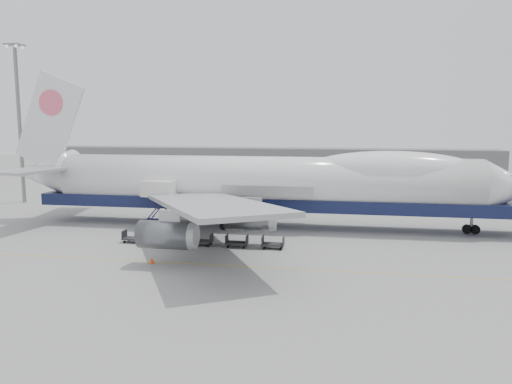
# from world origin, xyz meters

# --- Properties ---
(ground) EXTENTS (260.00, 260.00, 0.00)m
(ground) POSITION_xyz_m (0.00, 0.00, 0.00)
(ground) COLOR gray
(ground) RESTS_ON ground
(apron_line) EXTENTS (60.00, 0.15, 0.01)m
(apron_line) POSITION_xyz_m (0.00, -6.00, 0.01)
(apron_line) COLOR gold
(apron_line) RESTS_ON ground
(hangar) EXTENTS (110.00, 8.00, 7.00)m
(hangar) POSITION_xyz_m (-10.00, 70.00, 3.50)
(hangar) COLOR slate
(hangar) RESTS_ON ground
(floodlight_mast) EXTENTS (2.40, 2.40, 25.43)m
(floodlight_mast) POSITION_xyz_m (-42.00, 24.00, 14.27)
(floodlight_mast) COLOR slate
(floodlight_mast) RESTS_ON ground
(airliner) EXTENTS (67.00, 55.30, 19.98)m
(airliner) POSITION_xyz_m (0.64, 12.00, 5.62)
(airliner) COLOR white
(airliner) RESTS_ON ground
(catering_truck) EXTENTS (4.76, 3.62, 5.98)m
(catering_truck) POSITION_xyz_m (-12.44, 8.52, 3.42)
(catering_truck) COLOR #181B48
(catering_truck) RESTS_ON ground
(traffic_cone) EXTENTS (0.42, 0.42, 0.62)m
(traffic_cone) POSITION_xyz_m (-7.55, -6.48, 0.29)
(traffic_cone) COLOR #FF450D
(traffic_cone) RESTS_ON ground
(dolly_0) EXTENTS (2.30, 1.35, 1.30)m
(dolly_0) POSITION_xyz_m (-12.61, 0.95, 0.53)
(dolly_0) COLOR #2D2D30
(dolly_0) RESTS_ON ground
(dolly_1) EXTENTS (2.30, 1.35, 1.30)m
(dolly_1) POSITION_xyz_m (-8.74, 0.95, 0.53)
(dolly_1) COLOR #2D2D30
(dolly_1) RESTS_ON ground
(dolly_2) EXTENTS (2.30, 1.35, 1.30)m
(dolly_2) POSITION_xyz_m (-4.87, 0.95, 0.53)
(dolly_2) COLOR #2D2D30
(dolly_2) RESTS_ON ground
(dolly_3) EXTENTS (2.30, 1.35, 1.30)m
(dolly_3) POSITION_xyz_m (-1.00, 0.95, 0.53)
(dolly_3) COLOR #2D2D30
(dolly_3) RESTS_ON ground
(dolly_4) EXTENTS (2.30, 1.35, 1.30)m
(dolly_4) POSITION_xyz_m (2.87, 0.95, 0.53)
(dolly_4) COLOR #2D2D30
(dolly_4) RESTS_ON ground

